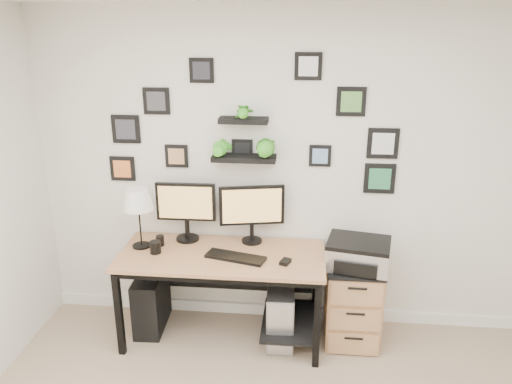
# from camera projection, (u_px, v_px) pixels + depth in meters

# --- Properties ---
(room) EXTENTS (4.00, 4.00, 4.00)m
(room) POSITION_uv_depth(u_px,v_px,m) (280.00, 310.00, 4.40)
(room) COLOR tan
(room) RESTS_ON ground
(desk) EXTENTS (1.60, 0.70, 0.75)m
(desk) POSITION_uv_depth(u_px,v_px,m) (227.00, 266.00, 3.95)
(desk) COLOR tan
(desk) RESTS_ON ground
(monitor_left) EXTENTS (0.48, 0.19, 0.49)m
(monitor_left) POSITION_uv_depth(u_px,v_px,m) (186.00, 207.00, 4.03)
(monitor_left) COLOR black
(monitor_left) RESTS_ON desk
(monitor_right) EXTENTS (0.52, 0.20, 0.48)m
(monitor_right) POSITION_uv_depth(u_px,v_px,m) (252.00, 209.00, 3.99)
(monitor_right) COLOR black
(monitor_right) RESTS_ON desk
(keyboard) EXTENTS (0.48, 0.26, 0.02)m
(keyboard) POSITION_uv_depth(u_px,v_px,m) (235.00, 257.00, 3.80)
(keyboard) COLOR black
(keyboard) RESTS_ON desk
(mouse) EXTENTS (0.09, 0.11, 0.03)m
(mouse) POSITION_uv_depth(u_px,v_px,m) (285.00, 262.00, 3.72)
(mouse) COLOR black
(mouse) RESTS_ON desk
(table_lamp) EXTENTS (0.24, 0.24, 0.49)m
(table_lamp) POSITION_uv_depth(u_px,v_px,m) (138.00, 201.00, 3.88)
(table_lamp) COLOR black
(table_lamp) RESTS_ON desk
(mug) EXTENTS (0.09, 0.09, 0.10)m
(mug) POSITION_uv_depth(u_px,v_px,m) (155.00, 247.00, 3.88)
(mug) COLOR black
(mug) RESTS_ON desk
(pen_cup) EXTENTS (0.07, 0.07, 0.08)m
(pen_cup) POSITION_uv_depth(u_px,v_px,m) (160.00, 241.00, 4.01)
(pen_cup) COLOR black
(pen_cup) RESTS_ON desk
(pc_tower_black) EXTENTS (0.24, 0.49, 0.48)m
(pc_tower_black) POSITION_uv_depth(u_px,v_px,m) (151.00, 301.00, 4.18)
(pc_tower_black) COLOR black
(pc_tower_black) RESTS_ON ground
(pc_tower_grey) EXTENTS (0.23, 0.49, 0.48)m
(pc_tower_grey) POSITION_uv_depth(u_px,v_px,m) (280.00, 313.00, 4.02)
(pc_tower_grey) COLOR gray
(pc_tower_grey) RESTS_ON ground
(file_cabinet) EXTENTS (0.43, 0.53, 0.67)m
(file_cabinet) POSITION_uv_depth(u_px,v_px,m) (352.00, 301.00, 4.00)
(file_cabinet) COLOR tan
(file_cabinet) RESTS_ON ground
(printer) EXTENTS (0.53, 0.45, 0.21)m
(printer) POSITION_uv_depth(u_px,v_px,m) (358.00, 254.00, 3.82)
(printer) COLOR silver
(printer) RESTS_ON file_cabinet
(wall_decor) EXTENTS (2.31, 0.18, 1.08)m
(wall_decor) POSITION_uv_depth(u_px,v_px,m) (249.00, 133.00, 3.85)
(wall_decor) COLOR black
(wall_decor) RESTS_ON ground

